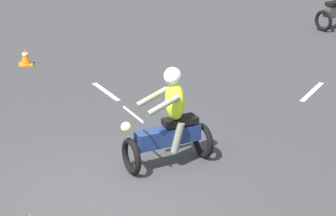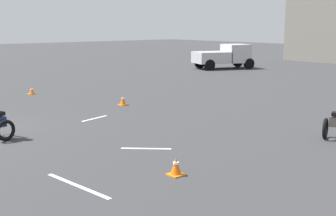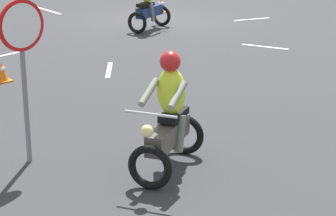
{
  "view_description": "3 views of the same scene",
  "coord_description": "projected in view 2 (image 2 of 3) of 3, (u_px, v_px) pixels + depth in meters",
  "views": [
    {
      "loc": [
        -1.04,
        -8.36,
        4.81
      ],
      "look_at": [
        1.19,
        0.94,
        1.0
      ],
      "focal_mm": 70.0,
      "sensor_mm": 36.0,
      "label": 1
    },
    {
      "loc": [
        14.34,
        -3.59,
        3.21
      ],
      "look_at": [
        4.59,
        4.64,
        0.9
      ],
      "focal_mm": 50.0,
      "sensor_mm": 36.0,
      "label": 2
    },
    {
      "loc": [
        13.9,
        14.14,
        3.57
      ],
      "look_at": [
        7.98,
        8.34,
        0.9
      ],
      "focal_mm": 70.0,
      "sensor_mm": 36.0,
      "label": 3
    }
  ],
  "objects": [
    {
      "name": "pickup_truck",
      "position": [
        224.0,
        56.0,
        33.64
      ],
      "size": [
        3.26,
        4.54,
        1.73
      ],
      "rotation": [
        0.0,
        0.0,
        -0.36
      ],
      "color": "black",
      "rests_on": "ground"
    },
    {
      "name": "traffic_cone_mid_left",
      "position": [
        32.0,
        91.0,
        21.54
      ],
      "size": [
        0.32,
        0.32,
        0.32
      ],
      "color": "orange",
      "rests_on": "ground"
    },
    {
      "name": "traffic_cone_near_left",
      "position": [
        176.0,
        167.0,
        10.0
      ],
      "size": [
        0.32,
        0.32,
        0.4
      ],
      "color": "orange",
      "rests_on": "ground"
    },
    {
      "name": "lane_stripe_ne",
      "position": [
        146.0,
        148.0,
        12.17
      ],
      "size": [
        0.97,
        1.02,
        0.01
      ],
      "primitive_type": "cube",
      "rotation": [
        0.0,
        0.0,
        2.38
      ],
      "color": "silver",
      "rests_on": "ground"
    },
    {
      "name": "lane_stripe_e",
      "position": [
        78.0,
        186.0,
        9.38
      ],
      "size": [
        2.08,
        0.3,
        0.01
      ],
      "primitive_type": "cube",
      "rotation": [
        0.0,
        0.0,
        1.67
      ],
      "color": "silver",
      "rests_on": "ground"
    },
    {
      "name": "traffic_cone_mid_center",
      "position": [
        123.0,
        100.0,
        18.63
      ],
      "size": [
        0.32,
        0.32,
        0.4
      ],
      "color": "orange",
      "rests_on": "ground"
    },
    {
      "name": "lane_stripe_n",
      "position": [
        95.0,
        118.0,
        16.02
      ],
      "size": [
        0.43,
        1.2,
        0.01
      ],
      "primitive_type": "cube",
      "rotation": [
        0.0,
        0.0,
        3.42
      ],
      "color": "silver",
      "rests_on": "ground"
    }
  ]
}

